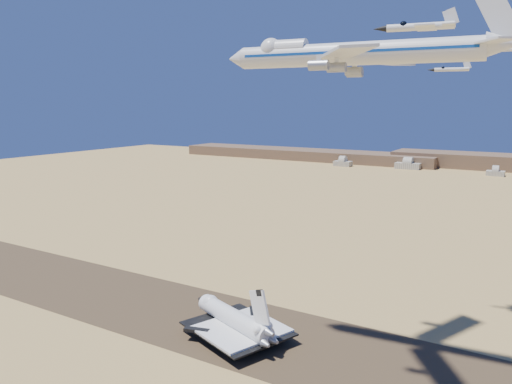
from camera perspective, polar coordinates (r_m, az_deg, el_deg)
The scene contains 10 objects.
ground at distance 187.85m, azimuth -3.01°, elevation -15.11°, with size 1200.00×1200.00×0.00m, color tan.
runway at distance 187.84m, azimuth -3.01°, elevation -15.10°, with size 600.00×50.00×0.06m, color #4E3B27.
hangars at distance 643.64m, azimuth 16.50°, elevation 2.94°, with size 200.50×29.50×30.00m.
shuttle at distance 178.71m, azimuth -2.60°, elevation -14.42°, with size 44.65×36.61×21.72m.
carrier_747 at distance 148.98m, azimuth 10.12°, elevation 15.27°, with size 82.05×63.21×20.40m.
crew_a at distance 171.14m, azimuth -2.33°, elevation -17.39°, with size 0.68×0.45×1.87m, color #B8510A.
crew_b at distance 171.73m, azimuth -2.10°, elevation -17.34°, with size 0.77×0.44×1.58m, color #B8510A.
crew_c at distance 170.02m, azimuth -0.88°, elevation -17.62°, with size 0.96×0.49×1.64m, color #B8510A.
chase_jet_a at distance 92.36m, azimuth 18.05°, elevation 17.54°, with size 13.77×7.67×3.45m.
chase_jet_c at distance 190.12m, azimuth 21.36°, elevation 12.93°, with size 14.18×8.05×3.57m.
Camera 1 is at (95.75, -140.55, 79.79)m, focal length 35.00 mm.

